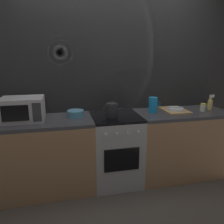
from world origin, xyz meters
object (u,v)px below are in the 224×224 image
object	(u,v)px
mixing_bowl	(76,114)
dish_pile	(175,110)
kettle	(112,110)
pitcher	(153,105)
microwave	(23,109)
stove_unit	(116,149)
spray_bottle	(210,104)
spice_jar	(203,107)

from	to	relation	value
mixing_bowl	dish_pile	bearing A→B (deg)	-0.61
kettle	pitcher	bearing A→B (deg)	7.85
microwave	pitcher	world-z (taller)	microwave
microwave	pitcher	distance (m)	1.59
stove_unit	mixing_bowl	world-z (taller)	mixing_bowl
kettle	spray_bottle	distance (m)	1.39
pitcher	dish_pile	xyz separation A→B (m)	(0.31, -0.00, -0.08)
pitcher	spray_bottle	distance (m)	0.82
pitcher	dish_pile	distance (m)	0.32
microwave	dish_pile	distance (m)	1.90
microwave	spray_bottle	bearing A→B (deg)	-0.04
microwave	pitcher	xyz separation A→B (m)	(1.59, 0.03, -0.03)
mixing_bowl	spray_bottle	bearing A→B (deg)	-1.16
pitcher	spice_jar	bearing A→B (deg)	-7.48
kettle	pitcher	world-z (taller)	pitcher
dish_pile	stove_unit	bearing A→B (deg)	-176.59
dish_pile	spice_jar	world-z (taller)	spice_jar
stove_unit	spray_bottle	bearing A→B (deg)	1.11
stove_unit	pitcher	xyz separation A→B (m)	(0.51, 0.05, 0.55)
stove_unit	microwave	world-z (taller)	microwave
mixing_bowl	pitcher	distance (m)	1.00
mixing_bowl	dish_pile	size ratio (longest dim) A/B	0.50
stove_unit	microwave	distance (m)	1.23
microwave	dish_pile	world-z (taller)	microwave
kettle	spray_bottle	bearing A→B (deg)	2.10
stove_unit	kettle	size ratio (longest dim) A/B	3.16
microwave	spice_jar	size ratio (longest dim) A/B	4.38
microwave	spray_bottle	world-z (taller)	microwave
mixing_bowl	dish_pile	world-z (taller)	mixing_bowl
microwave	spray_bottle	size ratio (longest dim) A/B	2.27
dish_pile	microwave	bearing A→B (deg)	-179.35
pitcher	kettle	bearing A→B (deg)	-172.15
spice_jar	spray_bottle	world-z (taller)	spray_bottle
spice_jar	spray_bottle	bearing A→B (deg)	22.76
mixing_bowl	spice_jar	size ratio (longest dim) A/B	1.90
stove_unit	dish_pile	xyz separation A→B (m)	(0.82, 0.05, 0.47)
dish_pile	spice_jar	distance (m)	0.37
spice_jar	dish_pile	bearing A→B (deg)	166.92
mixing_bowl	dish_pile	distance (m)	1.31
microwave	dish_pile	xyz separation A→B (m)	(1.90, 0.02, -0.12)
dish_pile	mixing_bowl	bearing A→B (deg)	179.39
kettle	pitcher	distance (m)	0.57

